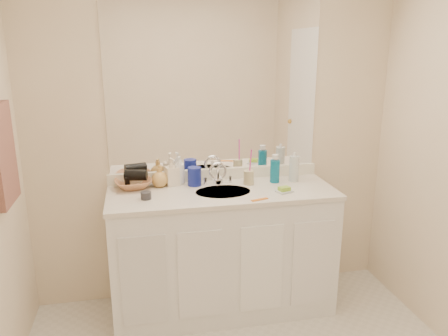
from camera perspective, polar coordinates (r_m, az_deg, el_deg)
name	(u,v)px	position (r m, az deg, el deg)	size (l,w,h in m)	color
wall_back	(215,136)	(3.10, -1.22, 4.25)	(2.60, 0.02, 2.40)	beige
vanity_cabinet	(223,252)	(3.10, -0.19, -10.96)	(1.50, 0.55, 0.85)	white
countertop	(222,193)	(2.93, -0.20, -3.23)	(1.52, 0.57, 0.03)	silver
backsplash	(215,174)	(3.16, -1.15, -0.80)	(1.52, 0.03, 0.08)	white
sink_basin	(223,193)	(2.91, -0.12, -3.30)	(0.37, 0.37, 0.02)	#BAAFA3
faucet	(218,176)	(3.06, -0.80, -1.04)	(0.02, 0.02, 0.11)	silver
mirror	(215,84)	(3.05, -1.24, 10.88)	(1.48, 0.01, 1.20)	white
blue_mug	(194,176)	(3.02, -3.88, -1.10)	(0.09, 0.09, 0.13)	navy
tan_cup	(249,177)	(3.05, 3.25, -1.24)	(0.07, 0.07, 0.10)	#BEB386
toothbrush	(250,163)	(3.02, 3.46, 0.61)	(0.01, 0.01, 0.20)	#EF3EAF
mouthwash_bottle	(275,171)	(3.10, 6.66, -0.41)	(0.07, 0.07, 0.16)	#0B6287
clear_pump_bottle	(294,169)	(3.15, 9.12, -0.08)	(0.07, 0.07, 0.18)	silver
soap_dish	(284,191)	(2.91, 7.86, -3.05)	(0.10, 0.08, 0.01)	silver
green_soap	(284,189)	(2.91, 7.88, -2.70)	(0.07, 0.05, 0.03)	#86B92D
orange_comb	(260,199)	(2.76, 4.68, -4.12)	(0.12, 0.02, 0.00)	orange
dark_jar	(146,195)	(2.80, -10.15, -3.55)	(0.07, 0.07, 0.05)	#2D2C32
soap_bottle_white	(180,170)	(3.05, -5.83, -0.29)	(0.08, 0.08, 0.20)	white
soap_bottle_cream	(172,172)	(3.03, -6.83, -0.47)	(0.09, 0.09, 0.19)	#FFEECF
soap_bottle_yellow	(160,176)	(3.02, -8.42, -1.07)	(0.11, 0.11, 0.15)	tan
wicker_basket	(133,184)	(3.03, -11.76, -2.00)	(0.25, 0.25, 0.06)	#AF6E46
hair_dryer	(136,175)	(3.01, -11.44, -0.91)	(0.07, 0.07, 0.15)	black
hand_towel	(4,155)	(2.62, -26.83, 1.57)	(0.04, 0.32, 0.55)	brown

